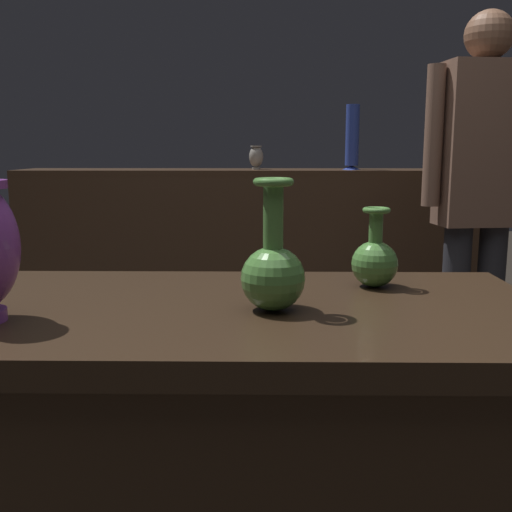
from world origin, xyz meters
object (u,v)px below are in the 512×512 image
at_px(vase_left_accent, 375,260).
at_px(shelf_vase_far_right, 447,155).
at_px(shelf_vase_right, 352,139).
at_px(shelf_vase_center, 256,156).
at_px(vase_centerpiece, 273,269).
at_px(visitor_near_right, 479,187).

bearing_deg(vase_left_accent, shelf_vase_far_right, 69.76).
height_order(shelf_vase_right, shelf_vase_center, shelf_vase_right).
relative_size(shelf_vase_far_right, shelf_vase_center, 1.06).
bearing_deg(vase_left_accent, vase_centerpiece, -138.58).
bearing_deg(visitor_near_right, shelf_vase_center, -53.48).
bearing_deg(shelf_vase_center, visitor_near_right, -46.16).
distance_m(shelf_vase_far_right, shelf_vase_center, 1.04).
bearing_deg(shelf_vase_right, shelf_vase_center, 176.91).
height_order(shelf_vase_center, visitor_near_right, visitor_near_right).
bearing_deg(shelf_vase_center, vase_left_accent, -81.91).
height_order(vase_left_accent, visitor_near_right, visitor_near_right).
distance_m(vase_left_accent, visitor_near_right, 1.26).
height_order(vase_centerpiece, shelf_vase_far_right, shelf_vase_far_right).
distance_m(shelf_vase_right, shelf_vase_center, 0.53).
relative_size(vase_left_accent, shelf_vase_far_right, 1.28).
xyz_separation_m(vase_centerpiece, shelf_vase_center, (-0.06, 2.24, 0.18)).
xyz_separation_m(vase_left_accent, shelf_vase_right, (0.23, 2.01, 0.29)).
distance_m(vase_left_accent, shelf_vase_right, 2.05).
distance_m(shelf_vase_far_right, visitor_near_right, 0.95).
bearing_deg(shelf_vase_far_right, shelf_vase_right, -177.39).
relative_size(shelf_vase_far_right, shelf_vase_right, 0.40).
distance_m(shelf_vase_far_right, shelf_vase_right, 0.53).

